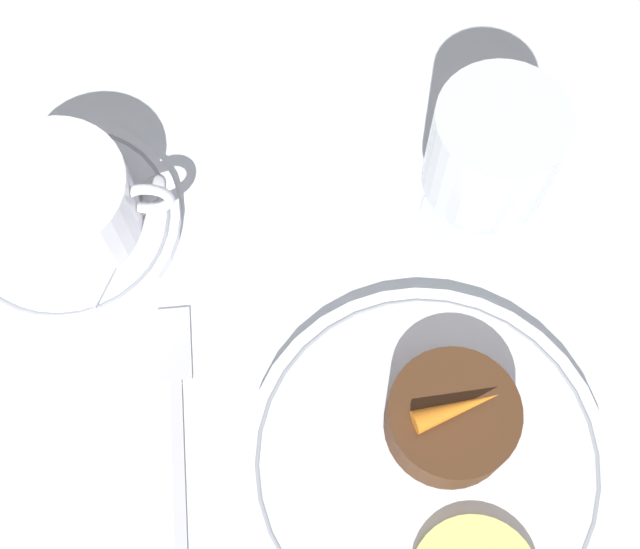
{
  "coord_description": "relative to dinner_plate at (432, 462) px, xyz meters",
  "views": [
    {
      "loc": [
        -0.07,
        -0.11,
        0.57
      ],
      "look_at": [
        -0.06,
        0.1,
        0.04
      ],
      "focal_mm": 50.0,
      "sensor_mm": 36.0,
      "label": 1
    }
  ],
  "objects": [
    {
      "name": "saucer",
      "position": [
        -0.24,
        0.17,
        -0.0
      ],
      "size": [
        0.16,
        0.16,
        0.01
      ],
      "color": "white",
      "rests_on": "ground_plane"
    },
    {
      "name": "wine_glass",
      "position": [
        0.04,
        0.17,
        0.08
      ],
      "size": [
        0.08,
        0.08,
        0.13
      ],
      "color": "silver",
      "rests_on": "ground_plane"
    },
    {
      "name": "spoon",
      "position": [
        -0.19,
        0.17,
        0.0
      ],
      "size": [
        0.05,
        0.1,
        0.0
      ],
      "color": "silver",
      "rests_on": "saucer"
    },
    {
      "name": "fork",
      "position": [
        -0.16,
        0.04,
        -0.01
      ],
      "size": [
        0.03,
        0.18,
        0.01
      ],
      "color": "silver",
      "rests_on": "ground_plane"
    },
    {
      "name": "carrot_garnish",
      "position": [
        0.01,
        0.02,
        0.05
      ],
      "size": [
        0.05,
        0.03,
        0.01
      ],
      "color": "orange",
      "rests_on": "dessert_cake"
    },
    {
      "name": "dinner_plate",
      "position": [
        0.0,
        0.0,
        0.0
      ],
      "size": [
        0.23,
        0.23,
        0.01
      ],
      "color": "white",
      "rests_on": "ground_plane"
    },
    {
      "name": "coffee_cup",
      "position": [
        -0.24,
        0.17,
        0.03
      ],
      "size": [
        0.13,
        0.1,
        0.06
      ],
      "color": "white",
      "rests_on": "saucer"
    },
    {
      "name": "ground_plane",
      "position": [
        -0.0,
        0.01,
        -0.01
      ],
      "size": [
        3.0,
        3.0,
        0.0
      ],
      "primitive_type": "plane",
      "color": "white"
    },
    {
      "name": "dessert_cake",
      "position": [
        0.01,
        0.02,
        0.02
      ],
      "size": [
        0.08,
        0.08,
        0.04
      ],
      "color": "#4C2D19",
      "rests_on": "dinner_plate"
    }
  ]
}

